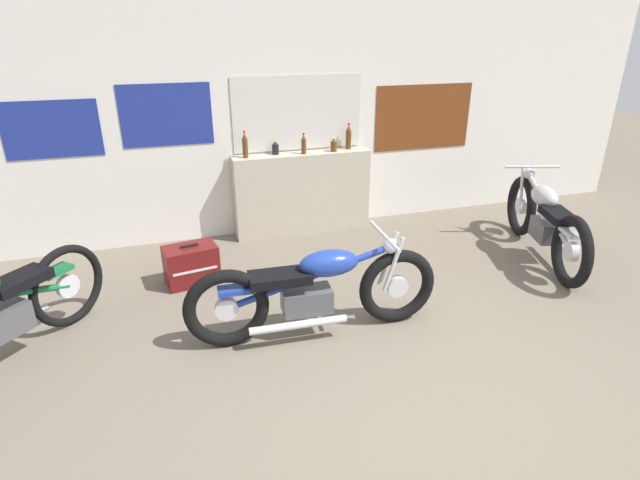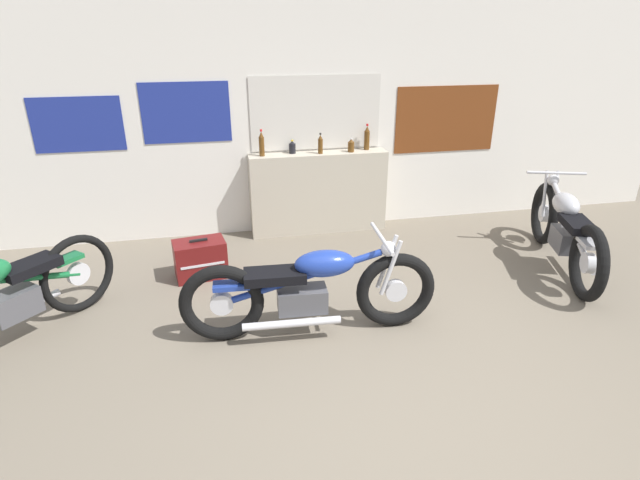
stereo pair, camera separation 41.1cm
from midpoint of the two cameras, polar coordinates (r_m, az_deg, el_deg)
The scene contains 12 objects.
ground_plane at distance 3.61m, azimuth 12.85°, elevation -19.40°, with size 24.00×24.00×0.00m, color #706656.
wall_back at distance 6.14m, azimuth 0.27°, elevation 13.84°, with size 10.00×0.07×2.80m.
sill_counter at distance 6.21m, azimuth 1.73°, elevation 5.39°, with size 1.69×0.28×1.00m.
bottle_leftmost at distance 5.92m, azimuth -4.69°, elevation 10.83°, with size 0.06×0.06×0.31m.
bottle_left_center at distance 6.04m, azimuth -1.22°, elevation 10.51°, with size 0.08×0.08×0.16m.
bottle_center at distance 6.02m, azimuth 2.03°, elevation 10.83°, with size 0.06×0.06×0.24m.
bottle_right_center at distance 6.14m, azimuth 5.52°, elevation 10.65°, with size 0.08×0.08×0.17m.
bottle_rightmost at distance 6.26m, azimuth 7.29°, elevation 11.44°, with size 0.07×0.07×0.31m.
motorcycle_blue at distance 4.12m, azimuth 1.77°, elevation -5.77°, with size 2.14×0.64×0.85m.
motorcycle_silver at distance 5.95m, azimuth 28.02°, elevation 0.98°, with size 0.85×2.01×0.91m.
motorcycle_green at distance 4.58m, azimuth -30.42°, elevation -5.69°, with size 1.43×1.54×0.93m.
hard_case_darkred at distance 5.24m, azimuth -11.36°, elevation -2.19°, with size 0.56×0.40×0.42m.
Camera 2 is at (-1.07, -2.41, 2.42)m, focal length 28.00 mm.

